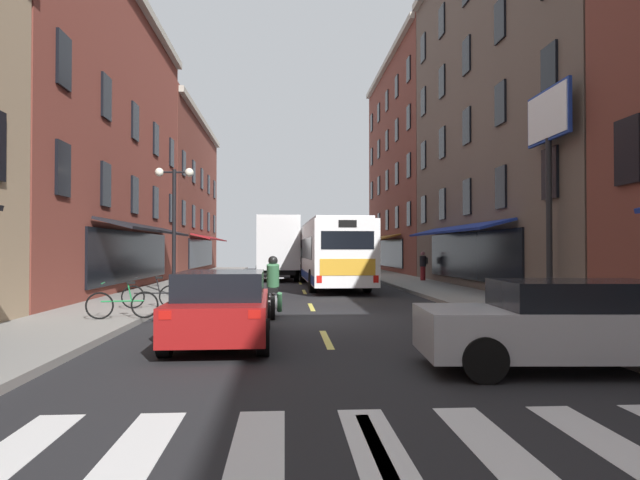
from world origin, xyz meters
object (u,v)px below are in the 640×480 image
at_px(sedan_far, 275,265).
at_px(motorcycle_rider, 273,291).
at_px(box_truck, 277,248).
at_px(pedestrian_near, 423,265).
at_px(street_lamp_twin, 174,224).
at_px(bicycle_near, 152,296).
at_px(billboard_sign, 549,142).
at_px(sedan_mid, 222,306).
at_px(bicycle_mid, 123,304).
at_px(sedan_near, 571,324).
at_px(transit_bus, 331,253).

distance_m(sedan_far, motorcycle_rider, 27.20).
height_order(box_truck, sedan_far, box_truck).
relative_size(sedan_far, pedestrian_near, 2.83).
distance_m(pedestrian_near, street_lamp_twin, 15.18).
bearing_deg(bicycle_near, box_truck, 79.27).
bearing_deg(billboard_sign, sedan_mid, -150.57).
bearing_deg(box_truck, sedan_mid, -91.88).
relative_size(billboard_sign, bicycle_near, 3.82).
xyz_separation_m(bicycle_near, street_lamp_twin, (-0.27, 4.62, 2.27)).
xyz_separation_m(bicycle_mid, pedestrian_near, (11.57, 16.63, 0.46)).
distance_m(billboard_sign, street_lamp_twin, 13.13).
relative_size(billboard_sign, motorcycle_rider, 3.15).
xyz_separation_m(motorcycle_rider, bicycle_near, (-3.51, 1.10, -0.21)).
bearing_deg(motorcycle_rider, bicycle_mid, -158.81).
bearing_deg(box_truck, sedan_near, -79.47).
height_order(billboard_sign, pedestrian_near, billboard_sign).
bearing_deg(sedan_near, sedan_mid, 152.15).
relative_size(bicycle_near, street_lamp_twin, 0.36).
xyz_separation_m(sedan_mid, bicycle_mid, (-2.73, 2.84, -0.21)).
bearing_deg(motorcycle_rider, billboard_sign, 6.29).
distance_m(bicycle_mid, pedestrian_near, 20.26).
xyz_separation_m(bicycle_near, bicycle_mid, (-0.13, -2.51, 0.00)).
bearing_deg(sedan_far, street_lamp_twin, -99.00).
bearing_deg(bicycle_mid, billboard_sign, 11.06).
distance_m(box_truck, sedan_mid, 23.07).
bearing_deg(sedan_near, bicycle_mid, 145.15).
height_order(billboard_sign, sedan_near, billboard_sign).
relative_size(box_truck, sedan_far, 1.62).
xyz_separation_m(sedan_far, bicycle_near, (-3.13, -26.09, -0.19)).
bearing_deg(sedan_mid, billboard_sign, 29.43).
height_order(transit_bus, sedan_far, transit_bus).
bearing_deg(bicycle_mid, sedan_far, 83.49).
distance_m(box_truck, bicycle_near, 18.05).
bearing_deg(box_truck, street_lamp_twin, -105.50).
height_order(sedan_far, motorcycle_rider, motorcycle_rider).
bearing_deg(pedestrian_near, box_truck, 20.55).
height_order(sedan_near, sedan_mid, sedan_mid).
distance_m(motorcycle_rider, bicycle_near, 3.68).
xyz_separation_m(sedan_far, street_lamp_twin, (-3.40, -21.47, 2.08)).
bearing_deg(transit_bus, sedan_near, -83.91).
xyz_separation_m(box_truck, street_lamp_twin, (-3.62, -13.05, 0.82)).
height_order(box_truck, bicycle_mid, box_truck).
bearing_deg(street_lamp_twin, sedan_near, -56.84).
height_order(bicycle_near, bicycle_mid, same).
relative_size(sedan_mid, motorcycle_rider, 2.21).
bearing_deg(transit_bus, billboard_sign, -63.57).
distance_m(sedan_mid, motorcycle_rider, 4.35).
bearing_deg(street_lamp_twin, bicycle_mid, -88.92).
distance_m(sedan_near, sedan_far, 34.76).
distance_m(billboard_sign, sedan_near, 9.86).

